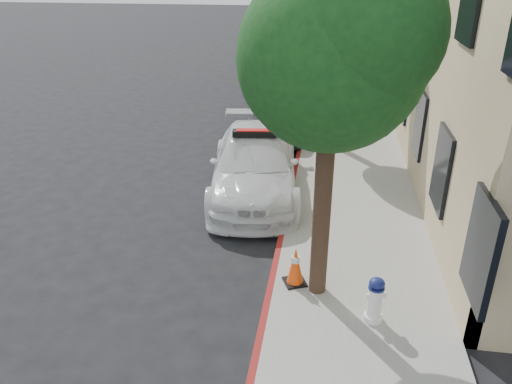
{
  "coord_description": "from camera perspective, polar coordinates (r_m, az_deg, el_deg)",
  "views": [
    {
      "loc": [
        2.93,
        -9.46,
        5.54
      ],
      "look_at": [
        1.46,
        0.13,
        1.0
      ],
      "focal_mm": 35.0,
      "sensor_mm": 36.0,
      "label": 1
    }
  ],
  "objects": [
    {
      "name": "sidewalk",
      "position": [
        20.22,
        10.39,
        9.0
      ],
      "size": [
        3.2,
        50.0,
        0.15
      ],
      "primitive_type": "cube",
      "color": "gray",
      "rests_on": "ground"
    },
    {
      "name": "traffic_cone",
      "position": [
        9.13,
        4.52,
        -8.4
      ],
      "size": [
        0.51,
        0.51,
        0.74
      ],
      "rotation": [
        0.0,
        0.0,
        0.4
      ],
      "color": "black",
      "rests_on": "sidewalk"
    },
    {
      "name": "curb_strip",
      "position": [
        20.23,
        5.98,
        9.28
      ],
      "size": [
        0.12,
        50.0,
        0.15
      ],
      "primitive_type": "cube",
      "color": "maroon",
      "rests_on": "ground"
    },
    {
      "name": "ground",
      "position": [
        11.35,
        -7.45,
        -4.37
      ],
      "size": [
        120.0,
        120.0,
        0.0
      ],
      "primitive_type": "plane",
      "color": "black",
      "rests_on": "ground"
    },
    {
      "name": "tree_mid",
      "position": [
        15.51,
        9.19,
        19.69
      ],
      "size": [
        2.77,
        2.64,
        5.43
      ],
      "color": "black",
      "rests_on": "sidewalk"
    },
    {
      "name": "fire_hydrant",
      "position": [
        8.46,
        13.44,
        -11.91
      ],
      "size": [
        0.35,
        0.31,
        0.81
      ],
      "rotation": [
        0.0,
        0.0,
        0.28
      ],
      "color": "white",
      "rests_on": "sidewalk"
    },
    {
      "name": "police_car",
      "position": [
        12.79,
        -0.17,
        3.22
      ],
      "size": [
        2.84,
        5.57,
        1.7
      ],
      "rotation": [
        0.0,
        0.0,
        0.13
      ],
      "color": "white",
      "rests_on": "ground"
    },
    {
      "name": "parked_car_far",
      "position": [
        23.31,
        2.09,
        13.06
      ],
      "size": [
        1.97,
        4.34,
        1.38
      ],
      "primitive_type": "imported",
      "rotation": [
        0.0,
        0.0,
        -0.12
      ],
      "color": "black",
      "rests_on": "ground"
    },
    {
      "name": "tree_near",
      "position": [
        7.55,
        8.88,
        15.15
      ],
      "size": [
        2.92,
        2.82,
        5.62
      ],
      "color": "black",
      "rests_on": "sidewalk"
    },
    {
      "name": "parked_car_mid",
      "position": [
        17.39,
        2.68,
        9.18
      ],
      "size": [
        2.05,
        4.67,
        1.56
      ],
      "primitive_type": "imported",
      "rotation": [
        0.0,
        0.0,
        0.04
      ],
      "color": "#21242A",
      "rests_on": "ground"
    }
  ]
}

